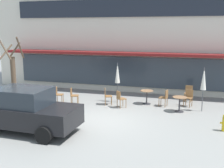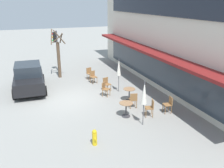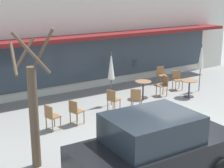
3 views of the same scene
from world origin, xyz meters
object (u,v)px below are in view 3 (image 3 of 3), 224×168
Objects in this scene: street_tree at (33,108)px; cafe_table_near_wall at (143,87)px; parked_sedan at (155,148)px; cafe_chair_0 at (51,115)px; cafe_chair_3 at (177,78)px; cafe_chair_4 at (136,97)px; cafe_chair_5 at (163,84)px; cafe_chair_1 at (75,110)px; cafe_chair_6 at (161,74)px; cafe_table_streetside at (189,86)px; patio_umbrella_cream_folded at (201,57)px; patio_umbrella_green_folded at (111,66)px; cafe_chair_2 at (113,99)px.

cafe_table_near_wall is at bearing 27.36° from street_tree.
cafe_chair_0 is at bearing 100.64° from parked_sedan.
cafe_chair_3 is 3.64m from cafe_chair_4.
parked_sedan is (-4.94, -5.25, 0.35)m from cafe_chair_5.
cafe_chair_6 is (6.02, 2.40, 0.00)m from cafe_chair_1.
cafe_table_near_wall is 2.04m from cafe_table_streetside.
parked_sedan is (-6.83, -4.88, -0.75)m from patio_umbrella_cream_folded.
cafe_chair_1 is at bearing -153.59° from patio_umbrella_green_folded.
cafe_chair_4 reaches higher than cafe_table_near_wall.
patio_umbrella_green_folded is 2.69m from cafe_chair_1.
patio_umbrella_cream_folded is at bearing -11.06° from cafe_chair_5.
patio_umbrella_green_folded is 4.01m from cafe_chair_3.
cafe_chair_6 is at bearing 51.80° from cafe_chair_5.
cafe_chair_1 is at bearing 88.73° from parked_sedan.
parked_sedan is (-2.30, -5.45, -0.75)m from patio_umbrella_green_folded.
cafe_chair_5 is at bearing -161.43° from cafe_chair_3.
parked_sedan reaches higher than cafe_chair_6.
cafe_chair_6 is at bearing 25.61° from cafe_chair_2.
cafe_table_near_wall is 2.53m from cafe_chair_6.
patio_umbrella_cream_folded is 0.52× the size of parked_sedan.
cafe_chair_2 is at bearing -154.39° from cafe_chair_6.
patio_umbrella_green_folded reaches higher than cafe_chair_2.
cafe_chair_3 is at bearing 5.29° from cafe_table_near_wall.
cafe_chair_5 is at bearing -4.21° from patio_umbrella_green_folded.
patio_umbrella_cream_folded is at bearing 4.50° from cafe_chair_1.
cafe_chair_3 is 1.00× the size of cafe_chair_6.
cafe_chair_6 is at bearing 21.76° from cafe_chair_1.
street_tree is at bearing -157.15° from cafe_chair_4.
cafe_chair_5 is (-1.89, 0.37, -1.10)m from patio_umbrella_cream_folded.
cafe_chair_0 is 1.00× the size of cafe_chair_1.
patio_umbrella_cream_folded reaches higher than parked_sedan.
parked_sedan is at bearing -91.27° from cafe_chair_1.
patio_umbrella_green_folded is 1.61m from cafe_chair_4.
cafe_chair_4 is at bearing -144.61° from cafe_chair_6.
cafe_chair_1 is at bearing -169.47° from cafe_chair_5.
cafe_chair_2 is 5.12m from parked_sedan.
patio_umbrella_cream_folded is at bearing 16.04° from street_tree.
cafe_chair_0 and cafe_chair_1 have the same top height.
patio_umbrella_cream_folded is (1.08, 0.41, 1.11)m from cafe_table_streetside.
patio_umbrella_green_folded reaches higher than cafe_chair_0.
cafe_chair_0 is 5.82m from cafe_chair_5.
cafe_chair_4 is (-4.08, -0.52, -1.10)m from patio_umbrella_cream_folded.
cafe_chair_3 is at bearing 71.33° from cafe_table_streetside.
cafe_chair_6 is 9.12m from parked_sedan.
cafe_chair_0 is at bearing -171.58° from cafe_chair_2.
patio_umbrella_green_folded is at bearing 164.21° from cafe_table_streetside.
cafe_chair_3 is (6.05, 1.31, 0.00)m from cafe_chair_1.
cafe_table_streetside is 2.32m from cafe_chair_6.
cafe_chair_1 is 1.85m from cafe_chair_2.
street_tree is (-6.09, -3.15, 1.12)m from cafe_table_near_wall.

